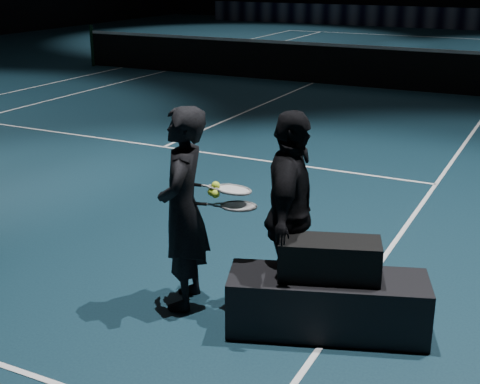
% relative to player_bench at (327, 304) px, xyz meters
% --- Properties ---
extents(floor, '(36.00, 36.00, 0.00)m').
position_rel_player_bench_xyz_m(floor, '(-4.06, 10.41, -0.22)').
color(floor, '#0D2330').
rests_on(floor, ground).
extents(court_lines, '(10.98, 23.78, 0.01)m').
position_rel_player_bench_xyz_m(court_lines, '(-4.06, 10.41, -0.22)').
color(court_lines, white).
rests_on(court_lines, floor).
extents(net_post_left, '(0.10, 0.10, 1.10)m').
position_rel_player_bench_xyz_m(net_post_left, '(-10.46, 10.41, 0.33)').
color(net_post_left, black).
rests_on(net_post_left, floor).
extents(net_mesh, '(12.80, 0.02, 0.86)m').
position_rel_player_bench_xyz_m(net_mesh, '(-4.06, 10.41, 0.23)').
color(net_mesh, black).
rests_on(net_mesh, floor).
extents(net_tape, '(12.80, 0.03, 0.07)m').
position_rel_player_bench_xyz_m(net_tape, '(-4.06, 10.41, 0.69)').
color(net_tape, white).
rests_on(net_tape, net_mesh).
extents(sponsor_backdrop, '(22.00, 0.15, 0.90)m').
position_rel_player_bench_xyz_m(sponsor_backdrop, '(-4.06, 25.91, 0.23)').
color(sponsor_backdrop, black).
rests_on(sponsor_backdrop, floor).
extents(player_bench, '(1.58, 0.97, 0.45)m').
position_rel_player_bench_xyz_m(player_bench, '(0.00, 0.00, 0.00)').
color(player_bench, black).
rests_on(player_bench, floor).
extents(racket_bag, '(0.81, 0.55, 0.30)m').
position_rel_player_bench_xyz_m(racket_bag, '(0.00, 0.00, 0.37)').
color(racket_bag, black).
rests_on(racket_bag, player_bench).
extents(bag_signature, '(0.33, 0.12, 0.10)m').
position_rel_player_bench_xyz_m(bag_signature, '(0.00, -0.16, 0.37)').
color(bag_signature, white).
rests_on(bag_signature, racket_bag).
extents(player_a, '(0.56, 0.70, 1.66)m').
position_rel_player_bench_xyz_m(player_a, '(-1.20, -0.10, 0.60)').
color(player_a, black).
rests_on(player_a, floor).
extents(player_b, '(0.65, 1.04, 1.66)m').
position_rel_player_bench_xyz_m(player_b, '(-0.38, 0.14, 0.60)').
color(player_b, black).
rests_on(player_b, floor).
extents(racket_lower, '(0.71, 0.40, 0.03)m').
position_rel_player_bench_xyz_m(racket_lower, '(-0.77, 0.03, 0.66)').
color(racket_lower, black).
rests_on(racket_lower, player_a).
extents(racket_upper, '(0.71, 0.44, 0.10)m').
position_rel_player_bench_xyz_m(racket_upper, '(-0.83, 0.05, 0.78)').
color(racket_upper, black).
rests_on(racket_upper, player_b).
extents(tennis_balls, '(0.12, 0.10, 0.12)m').
position_rel_player_bench_xyz_m(tennis_balls, '(-0.95, -0.02, 0.77)').
color(tennis_balls, '#B9E731').
rests_on(tennis_balls, racket_upper).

